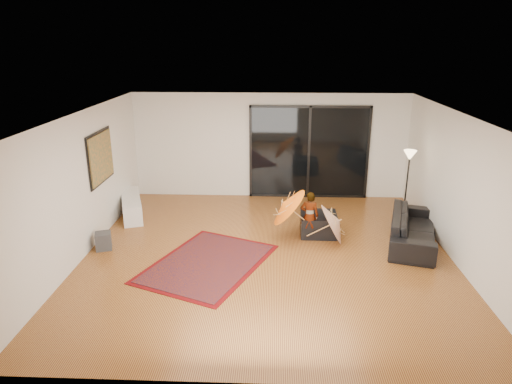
# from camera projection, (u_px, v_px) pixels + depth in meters

# --- Properties ---
(floor) EXTENTS (7.00, 7.00, 0.00)m
(floor) POSITION_uv_depth(u_px,v_px,m) (267.00, 254.00, 8.84)
(floor) COLOR #A96D2E
(floor) RESTS_ON ground
(ceiling) EXTENTS (7.00, 7.00, 0.00)m
(ceiling) POSITION_uv_depth(u_px,v_px,m) (268.00, 115.00, 7.98)
(ceiling) COLOR white
(ceiling) RESTS_ON wall_back
(wall_back) EXTENTS (7.00, 0.00, 7.00)m
(wall_back) POSITION_uv_depth(u_px,v_px,m) (270.00, 146.00, 11.72)
(wall_back) COLOR silver
(wall_back) RESTS_ON floor
(wall_front) EXTENTS (7.00, 0.00, 7.00)m
(wall_front) POSITION_uv_depth(u_px,v_px,m) (263.00, 286.00, 5.09)
(wall_front) COLOR silver
(wall_front) RESTS_ON floor
(wall_left) EXTENTS (0.00, 7.00, 7.00)m
(wall_left) POSITION_uv_depth(u_px,v_px,m) (81.00, 186.00, 8.54)
(wall_left) COLOR silver
(wall_left) RESTS_ON floor
(wall_right) EXTENTS (0.00, 7.00, 7.00)m
(wall_right) POSITION_uv_depth(u_px,v_px,m) (460.00, 191.00, 8.27)
(wall_right) COLOR silver
(wall_right) RESTS_ON floor
(sliding_door) EXTENTS (3.06, 0.07, 2.40)m
(sliding_door) POSITION_uv_depth(u_px,v_px,m) (309.00, 152.00, 11.70)
(sliding_door) COLOR black
(sliding_door) RESTS_ON wall_back
(painting) EXTENTS (0.04, 1.28, 1.08)m
(painting) POSITION_uv_depth(u_px,v_px,m) (101.00, 157.00, 9.39)
(painting) COLOR black
(painting) RESTS_ON wall_left
(media_console) EXTENTS (0.93, 1.69, 0.46)m
(media_console) POSITION_uv_depth(u_px,v_px,m) (131.00, 205.00, 10.77)
(media_console) COLOR white
(media_console) RESTS_ON floor
(speaker) EXTENTS (0.38, 0.38, 0.34)m
(speaker) POSITION_uv_depth(u_px,v_px,m) (103.00, 241.00, 9.02)
(speaker) COLOR #424244
(speaker) RESTS_ON floor
(persian_rug) EXTENTS (2.65, 3.02, 0.02)m
(persian_rug) POSITION_uv_depth(u_px,v_px,m) (208.00, 263.00, 8.47)
(persian_rug) COLOR #560709
(persian_rug) RESTS_ON floor
(sofa) EXTENTS (1.42, 2.33, 0.64)m
(sofa) POSITION_uv_depth(u_px,v_px,m) (413.00, 228.00, 9.25)
(sofa) COLOR black
(sofa) RESTS_ON floor
(ottoman) EXTENTS (0.78, 0.78, 0.44)m
(ottoman) POSITION_uv_depth(u_px,v_px,m) (319.00, 224.00, 9.72)
(ottoman) COLOR black
(ottoman) RESTS_ON floor
(floor_lamp) EXTENTS (0.28, 0.28, 1.64)m
(floor_lamp) POSITION_uv_depth(u_px,v_px,m) (409.00, 166.00, 10.11)
(floor_lamp) COLOR black
(floor_lamp) RESTS_ON floor
(child) EXTENTS (0.40, 0.28, 1.03)m
(child) POSITION_uv_depth(u_px,v_px,m) (309.00, 216.00, 9.37)
(child) COLOR #999999
(child) RESTS_ON floor
(parasol_orange) EXTENTS (0.73, 0.92, 0.91)m
(parasol_orange) POSITION_uv_depth(u_px,v_px,m) (283.00, 206.00, 9.28)
(parasol_orange) COLOR orange
(parasol_orange) RESTS_ON child
(parasol_white) EXTENTS (0.60, 0.89, 0.95)m
(parasol_white) POSITION_uv_depth(u_px,v_px,m) (340.00, 219.00, 9.21)
(parasol_white) COLOR silver
(parasol_white) RESTS_ON floor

